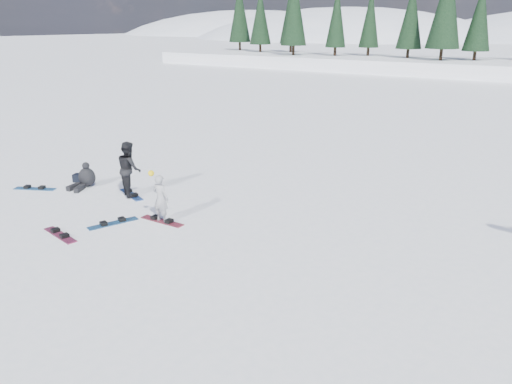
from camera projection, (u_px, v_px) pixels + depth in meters
ground at (142, 248)px, 13.24m from camera, size 420.00×420.00×0.00m
snowboarder_woman at (160, 198)px, 14.74m from camera, size 0.57×0.40×1.60m
snowboarder_man at (129, 169)px, 16.99m from camera, size 1.15×1.07×1.89m
seated_rider at (86, 178)px, 18.04m from camera, size 0.79×1.16×0.91m
gear_bag at (80, 178)px, 18.68m from camera, size 0.53×0.45×0.30m
snowboard_woman at (162, 221)px, 14.97m from camera, size 1.51×0.31×0.03m
snowboard_man at (131, 194)px, 17.29m from camera, size 1.50×0.82×0.03m
snowboard_loose_a at (113, 223)px, 14.81m from camera, size 0.78×1.50×0.03m
snowboard_loose_b at (60, 235)px, 14.00m from camera, size 1.53×0.56×0.03m
snowboard_loose_c at (35, 189)px, 17.88m from camera, size 1.47×0.91×0.03m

